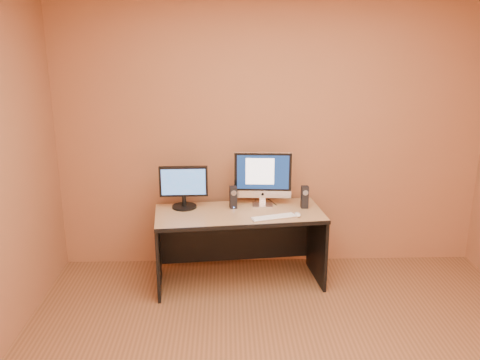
# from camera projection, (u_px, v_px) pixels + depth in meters

# --- Properties ---
(walls) EXTENTS (4.00, 4.00, 2.60)m
(walls) POSITION_uv_depth(u_px,v_px,m) (303.00, 200.00, 2.81)
(walls) COLOR #925A3B
(walls) RESTS_ON ground
(desk) EXTENTS (1.52, 0.79, 0.68)m
(desk) POSITION_uv_depth(u_px,v_px,m) (239.00, 248.00, 4.54)
(desk) COLOR tan
(desk) RESTS_ON ground
(imac) EXTENTS (0.53, 0.23, 0.50)m
(imac) POSITION_uv_depth(u_px,v_px,m) (263.00, 179.00, 4.56)
(imac) COLOR silver
(imac) RESTS_ON desk
(second_monitor) EXTENTS (0.44, 0.23, 0.38)m
(second_monitor) POSITION_uv_depth(u_px,v_px,m) (184.00, 187.00, 4.51)
(second_monitor) COLOR black
(second_monitor) RESTS_ON desk
(speaker_left) EXTENTS (0.07, 0.07, 0.20)m
(speaker_left) POSITION_uv_depth(u_px,v_px,m) (233.00, 197.00, 4.53)
(speaker_left) COLOR black
(speaker_left) RESTS_ON desk
(speaker_right) EXTENTS (0.06, 0.07, 0.20)m
(speaker_right) POSITION_uv_depth(u_px,v_px,m) (305.00, 197.00, 4.53)
(speaker_right) COLOR black
(speaker_right) RESTS_ON desk
(keyboard) EXTENTS (0.41, 0.22, 0.02)m
(keyboard) POSITION_uv_depth(u_px,v_px,m) (274.00, 217.00, 4.30)
(keyboard) COLOR silver
(keyboard) RESTS_ON desk
(mouse) EXTENTS (0.06, 0.10, 0.03)m
(mouse) POSITION_uv_depth(u_px,v_px,m) (298.00, 214.00, 4.34)
(mouse) COLOR white
(mouse) RESTS_ON desk
(cable_a) EXTENTS (0.07, 0.19, 0.01)m
(cable_a) POSITION_uv_depth(u_px,v_px,m) (272.00, 202.00, 4.71)
(cable_a) COLOR black
(cable_a) RESTS_ON desk
(cable_b) EXTENTS (0.03, 0.16, 0.01)m
(cable_b) POSITION_uv_depth(u_px,v_px,m) (255.00, 201.00, 4.72)
(cable_b) COLOR black
(cable_b) RESTS_ON desk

